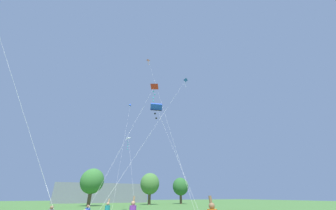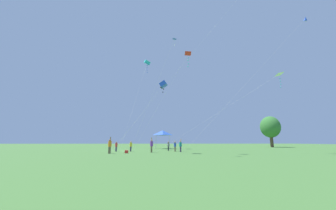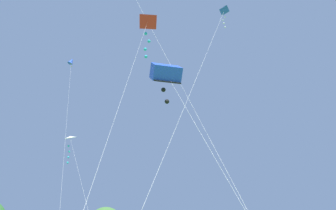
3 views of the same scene
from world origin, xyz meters
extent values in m
cylinder|color=silver|center=(7.40, 3.40, 4.78)|extent=(0.52, 6.71, 9.57)
cube|color=blue|center=(7.15, 6.76, 9.57)|extent=(1.29, 1.30, 0.97)
cube|color=black|center=(7.15, 6.76, 9.26)|extent=(1.16, 0.97, 0.49)
sphere|color=black|center=(7.07, 6.79, 8.89)|extent=(0.17, 0.17, 0.17)
sphere|color=black|center=(7.17, 6.69, 8.42)|extent=(0.17, 0.17, 0.17)
cylinder|color=silver|center=(6.90, 14.54, 5.53)|extent=(2.32, 17.81, 11.06)
pyramid|color=white|center=(8.04, 23.43, 11.12)|extent=(1.27, 1.26, 0.50)
sphere|color=#2DBCD1|center=(8.01, 23.51, 10.44)|extent=(0.15, 0.15, 0.15)
sphere|color=#2DBCD1|center=(8.10, 23.47, 10.01)|extent=(0.15, 0.15, 0.15)
sphere|color=#2DBCD1|center=(8.07, 23.50, 9.58)|extent=(0.15, 0.15, 0.15)
sphere|color=#2DBCD1|center=(8.04, 23.45, 9.15)|extent=(0.15, 0.15, 0.15)
cylinder|color=silver|center=(6.63, 18.99, 9.88)|extent=(4.12, 18.32, 19.76)
cone|color=blue|center=(8.69, 28.15, 19.75)|extent=(0.77, 0.65, 0.77)
sphere|color=yellow|center=(8.64, 28.09, 19.42)|extent=(0.08, 0.08, 0.08)
sphere|color=yellow|center=(8.76, 28.13, 19.20)|extent=(0.08, 0.08, 0.08)
cylinder|color=silver|center=(8.74, 10.96, 13.91)|extent=(3.40, 22.63, 27.82)
cylinder|color=silver|center=(6.59, 4.86, 7.18)|extent=(9.15, 6.40, 14.36)
pyramid|color=blue|center=(11.16, 8.06, 14.39)|extent=(0.53, 0.62, 0.19)
sphere|color=white|center=(11.22, 8.11, 14.05)|extent=(0.08, 0.08, 0.08)
sphere|color=white|center=(11.08, 8.12, 13.84)|extent=(0.08, 0.08, 0.08)
sphere|color=white|center=(11.08, 8.06, 13.62)|extent=(0.08, 0.08, 0.08)
sphere|color=white|center=(11.12, 8.04, 13.41)|extent=(0.08, 0.08, 0.08)
cylinder|color=silver|center=(4.93, 6.16, 6.98)|extent=(6.25, 8.22, 13.96)
pyramid|color=red|center=(8.04, 10.30, 14.02)|extent=(1.32, 1.21, 0.50)
sphere|color=#2DBCD1|center=(7.99, 10.32, 13.32)|extent=(0.16, 0.16, 0.16)
sphere|color=#2DBCD1|center=(8.13, 10.22, 12.88)|extent=(0.16, 0.16, 0.16)
sphere|color=#2DBCD1|center=(7.97, 10.31, 12.44)|extent=(0.16, 0.16, 0.16)
sphere|color=#2DBCD1|center=(7.97, 10.21, 12.00)|extent=(0.16, 0.16, 0.16)
camera|label=1|loc=(2.00, -8.12, 2.11)|focal=20.00mm
camera|label=2|loc=(32.82, 6.14, 1.52)|focal=20.00mm
camera|label=3|loc=(1.06, -4.28, 3.74)|focal=40.00mm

